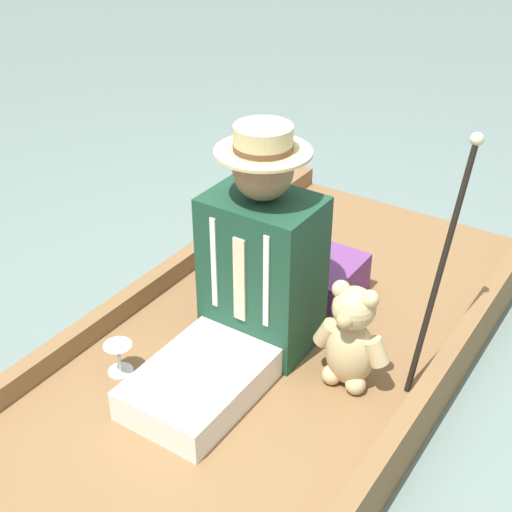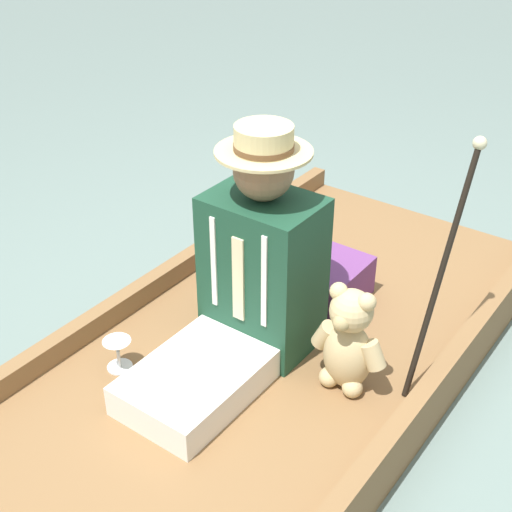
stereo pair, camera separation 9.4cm
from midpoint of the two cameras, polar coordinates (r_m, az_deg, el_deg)
The scene contains 7 objects.
ground_plane at distance 2.65m, azimuth 2.43°, elevation -9.29°, with size 16.00×16.00×0.00m, color slate.
punt_boat at distance 2.61m, azimuth 2.46°, elevation -8.08°, with size 1.19×2.44×0.22m.
seat_cushion at distance 2.80m, azimuth 4.95°, elevation -1.43°, with size 0.45×0.31×0.16m.
seated_person at distance 2.37m, azimuth 0.62°, elevation -1.89°, with size 0.37×0.76×0.81m.
teddy_bear at distance 2.31m, azimuth 8.56°, elevation -6.81°, with size 0.27×0.16×0.38m.
wine_glass at distance 2.45m, azimuth -9.94°, elevation -7.31°, with size 0.10×0.10×0.11m.
walking_cane at distance 2.30m, azimuth 16.26°, elevation 0.56°, with size 0.04×0.35×0.80m.
Camera 2 is at (-1.13, 1.66, 1.73)m, focal length 50.00 mm.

